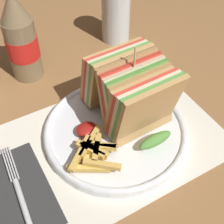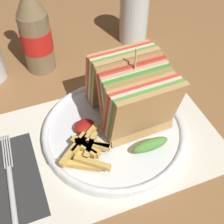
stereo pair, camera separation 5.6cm
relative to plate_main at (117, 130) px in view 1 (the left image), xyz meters
The scene contains 10 objects.
ground_plane 0.02m from the plate_main, 101.99° to the left, with size 4.00×4.00×0.00m, color olive.
placemat 0.02m from the plate_main, 155.14° to the right, with size 0.39×0.27×0.00m.
plate_main is the anchor object (origin of this frame).
club_sandwich 0.08m from the plate_main, 21.11° to the left, with size 0.12×0.18×0.16m.
fries_pile 0.08m from the plate_main, 152.73° to the right, with size 0.09×0.10×0.02m.
ketchup_blob 0.06m from the plate_main, 160.79° to the left, with size 0.04×0.03×0.01m.
napkin 0.22m from the plate_main, behind, with size 0.14×0.17×0.00m.
fork 0.20m from the plate_main, 167.80° to the right, with size 0.02×0.18×0.01m.
coke_bottle_near 0.27m from the plate_main, 108.88° to the left, with size 0.07×0.07×0.21m.
glass_near 0.31m from the plate_main, 60.48° to the left, with size 0.07×0.07×0.14m.
Camera 1 is at (-0.18, -0.33, 0.45)m, focal length 50.00 mm.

